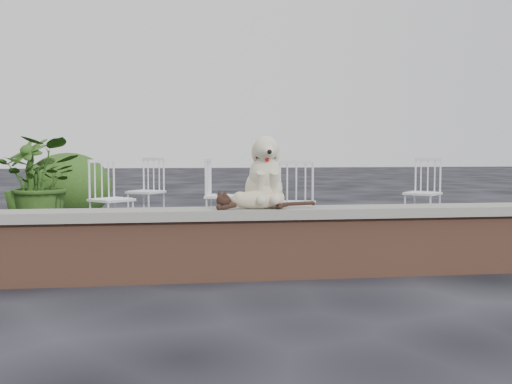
{
  "coord_description": "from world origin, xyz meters",
  "views": [
    {
      "loc": [
        -0.49,
        -5.02,
        1.07
      ],
      "look_at": [
        0.28,
        0.2,
        0.7
      ],
      "focal_mm": 43.38,
      "sensor_mm": 36.0,
      "label": 1
    }
  ],
  "objects": [
    {
      "name": "chair_b",
      "position": [
        -0.77,
        3.97,
        0.47
      ],
      "size": [
        0.78,
        0.78,
        0.94
      ],
      "primitive_type": null,
      "rotation": [
        0.0,
        0.0,
        -0.61
      ],
      "color": "white",
      "rests_on": "ground"
    },
    {
      "name": "dog",
      "position": [
        0.33,
        0.1,
        0.88
      ],
      "size": [
        0.4,
        0.52,
        0.61
      ],
      "primitive_type": null,
      "rotation": [
        0.0,
        0.0,
        0.0
      ],
      "color": "beige",
      "rests_on": "capstone"
    },
    {
      "name": "ground",
      "position": [
        0.0,
        0.0,
        0.0
      ],
      "size": [
        60.0,
        60.0,
        0.0
      ],
      "primitive_type": "plane",
      "color": "black",
      "rests_on": "ground"
    },
    {
      "name": "chair_c",
      "position": [
        0.98,
        1.82,
        0.47
      ],
      "size": [
        0.68,
        0.68,
        0.94
      ],
      "primitive_type": null,
      "rotation": [
        0.0,
        0.0,
        2.88
      ],
      "color": "white",
      "rests_on": "ground"
    },
    {
      "name": "cat",
      "position": [
        0.25,
        -0.05,
        0.66
      ],
      "size": [
        0.99,
        0.24,
        0.17
      ],
      "primitive_type": null,
      "rotation": [
        0.0,
        0.0,
        0.0
      ],
      "color": "tan",
      "rests_on": "capstone"
    },
    {
      "name": "brick_wall",
      "position": [
        0.0,
        0.0,
        0.25
      ],
      "size": [
        6.0,
        0.3,
        0.5
      ],
      "primitive_type": "cube",
      "color": "brown",
      "rests_on": "ground"
    },
    {
      "name": "capstone",
      "position": [
        0.0,
        0.0,
        0.54
      ],
      "size": [
        6.2,
        0.4,
        0.08
      ],
      "primitive_type": "cube",
      "color": "slate",
      "rests_on": "brick_wall"
    },
    {
      "name": "potted_plant_b",
      "position": [
        -2.37,
        3.91,
        0.6
      ],
      "size": [
        0.96,
        0.96,
        1.21
      ],
      "primitive_type": "imported",
      "rotation": [
        0.0,
        0.0,
        -0.84
      ],
      "color": "#244513",
      "rests_on": "ground"
    },
    {
      "name": "chair_d",
      "position": [
        3.04,
        3.1,
        0.47
      ],
      "size": [
        0.79,
        0.79,
        0.94
      ],
      "primitive_type": null,
      "rotation": [
        0.0,
        0.0,
        -0.77
      ],
      "color": "white",
      "rests_on": "ground"
    },
    {
      "name": "potted_plant_a",
      "position": [
        -2.14,
        3.78,
        0.62
      ],
      "size": [
        1.28,
        1.17,
        1.23
      ],
      "primitive_type": "imported",
      "rotation": [
        0.0,
        0.0,
        -0.2
      ],
      "color": "#244513",
      "rests_on": "ground"
    },
    {
      "name": "shrubbery",
      "position": [
        -2.56,
        4.54,
        0.44
      ],
      "size": [
        2.77,
        2.9,
        1.06
      ],
      "color": "#244513",
      "rests_on": "ground"
    },
    {
      "name": "chair_e",
      "position": [
        0.24,
        2.96,
        0.47
      ],
      "size": [
        0.68,
        0.68,
        0.94
      ],
      "primitive_type": null,
      "rotation": [
        0.0,
        0.0,
        1.32
      ],
      "color": "white",
      "rests_on": "ground"
    },
    {
      "name": "chair_a",
      "position": [
        -1.14,
        2.63,
        0.47
      ],
      "size": [
        0.79,
        0.79,
        0.94
      ],
      "primitive_type": null,
      "rotation": [
        0.0,
        0.0,
        0.72
      ],
      "color": "white",
      "rests_on": "ground"
    }
  ]
}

